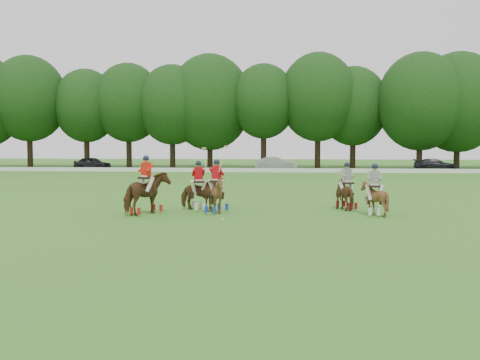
# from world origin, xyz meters

# --- Properties ---
(ground) EXTENTS (180.00, 180.00, 0.00)m
(ground) POSITION_xyz_m (0.00, 0.00, 0.00)
(ground) COLOR #2C6D1F
(ground) RESTS_ON ground
(tree_line) EXTENTS (117.98, 14.32, 14.75)m
(tree_line) POSITION_xyz_m (0.26, 48.05, 8.23)
(tree_line) COLOR black
(tree_line) RESTS_ON ground
(boundary_rail) EXTENTS (120.00, 0.10, 0.44)m
(boundary_rail) POSITION_xyz_m (0.00, 38.00, 0.22)
(boundary_rail) COLOR white
(boundary_rail) RESTS_ON ground
(car_left) EXTENTS (4.58, 2.48, 1.48)m
(car_left) POSITION_xyz_m (-19.89, 42.50, 0.74)
(car_left) COLOR black
(car_left) RESTS_ON ground
(car_mid) EXTENTS (4.80, 1.94, 1.55)m
(car_mid) POSITION_xyz_m (1.62, 42.50, 0.77)
(car_mid) COLOR gray
(car_mid) RESTS_ON ground
(car_right) EXTENTS (4.91, 2.56, 1.36)m
(car_right) POSITION_xyz_m (19.27, 42.50, 0.68)
(car_right) COLOR black
(car_right) RESTS_ON ground
(polo_red_a) EXTENTS (1.85, 2.29, 2.45)m
(polo_red_a) POSITION_xyz_m (-2.74, 3.25, 0.90)
(polo_red_a) COLOR #442912
(polo_red_a) RESTS_ON ground
(polo_red_b) EXTENTS (1.76, 1.62, 2.73)m
(polo_red_b) POSITION_xyz_m (-0.83, 4.90, 0.77)
(polo_red_b) COLOR #442912
(polo_red_b) RESTS_ON ground
(polo_red_c) EXTENTS (1.69, 1.78, 2.82)m
(polo_red_c) POSITION_xyz_m (0.11, 3.96, 0.82)
(polo_red_c) COLOR #442912
(polo_red_c) RESTS_ON ground
(polo_stripe_a) EXTENTS (1.37, 1.80, 2.12)m
(polo_stripe_a) POSITION_xyz_m (5.73, 5.71, 0.75)
(polo_stripe_a) COLOR #442912
(polo_stripe_a) RESTS_ON ground
(polo_stripe_b) EXTENTS (1.31, 1.42, 2.13)m
(polo_stripe_b) POSITION_xyz_m (6.64, 3.79, 0.75)
(polo_stripe_b) COLOR #442912
(polo_stripe_b) RESTS_ON ground
(polo_ball) EXTENTS (0.09, 0.09, 0.09)m
(polo_ball) POSITION_xyz_m (0.64, 1.80, 0.04)
(polo_ball) COLOR white
(polo_ball) RESTS_ON ground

